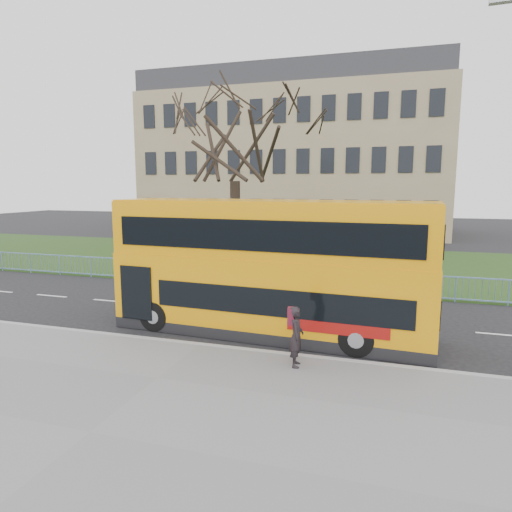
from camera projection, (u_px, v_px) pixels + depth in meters
The scene contains 9 objects.
ground at pixel (219, 332), 15.26m from camera, with size 120.00×120.00×0.00m, color black.
pavement at pixel (90, 435), 8.88m from camera, with size 80.00×10.50×0.12m, color slate.
kerb at pixel (200, 345), 13.79m from camera, with size 80.00×0.20×0.14m, color gray.
grass_verge at pixel (303, 262), 28.75m from camera, with size 80.00×15.40×0.08m, color #223A15.
guard_railing at pixel (271, 278), 21.41m from camera, with size 40.00×0.12×1.10m, color #6C91C1, non-canonical shape.
bare_tree at pixel (235, 163), 24.64m from camera, with size 8.34×8.34×11.92m, color black, non-canonical shape.
civic_building at pixel (297, 165), 48.68m from camera, with size 30.00×15.00×14.00m, color #8D7759.
yellow_bus at pixel (269, 264), 14.79m from camera, with size 10.46×3.01×4.34m.
pedestrian at pixel (296, 336), 11.99m from camera, with size 0.59×0.39×1.62m, color black.
Camera 1 is at (5.53, -13.66, 4.88)m, focal length 32.00 mm.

